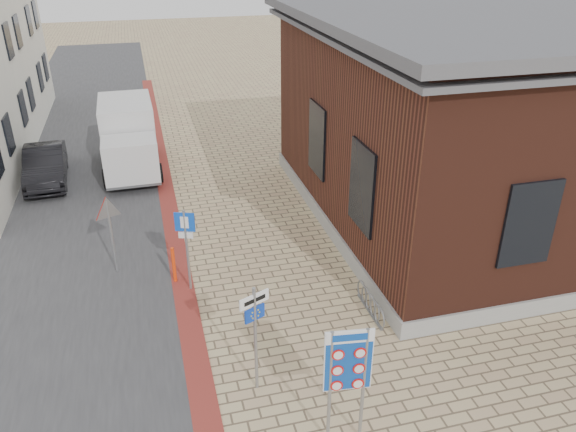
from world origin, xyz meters
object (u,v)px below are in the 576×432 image
sedan (45,165)px  bollard (174,265)px  box_truck (129,137)px  border_sign (348,363)px  parking_sign (186,237)px  essen_sign (255,323)px

sedan → bollard: (4.32, -8.62, -0.14)m
box_truck → bollard: size_ratio=4.75×
border_sign → box_truck: bearing=111.0°
border_sign → parking_sign: border_sign is taller
sedan → border_sign: bearing=-68.8°
parking_sign → essen_sign: bearing=-56.2°
box_truck → bollard: (1.02, -9.10, -0.86)m
box_truck → bollard: 9.19m
sedan → parking_sign: 10.31m
box_truck → border_sign: box_truck is taller
essen_sign → parking_sign: (-1.00, 4.20, -0.07)m
sedan → box_truck: 3.41m
border_sign → essen_sign: size_ratio=1.02×
sedan → bollard: 9.64m
box_truck → border_sign: size_ratio=1.98×
sedan → bollard: size_ratio=3.82×
parking_sign → bollard: bearing=147.9°
border_sign → parking_sign: size_ratio=1.08×
border_sign → essen_sign: bearing=134.7°
sedan → bollard: sedan is taller
box_truck → bollard: box_truck is taller
border_sign → bollard: (-2.75, 6.50, -1.36)m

